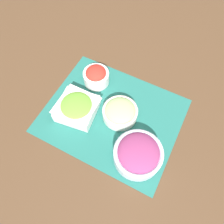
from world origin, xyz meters
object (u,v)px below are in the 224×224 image
lettuce_bowl (77,108)px  onion_bowl (138,154)px  cucumber_bowl (120,112)px  tomato_bowl (96,76)px

lettuce_bowl → onion_bowl: bearing=167.8°
cucumber_bowl → lettuce_bowl: bearing=21.2°
tomato_bowl → cucumber_bowl: (-0.18, 0.12, -0.01)m
tomato_bowl → lettuce_bowl: bearing=92.3°
onion_bowl → lettuce_bowl: (0.32, -0.07, -0.01)m
tomato_bowl → onion_bowl: size_ratio=0.63×
tomato_bowl → cucumber_bowl: tomato_bowl is taller
cucumber_bowl → lettuce_bowl: 0.19m
tomato_bowl → cucumber_bowl: size_ratio=0.80×
tomato_bowl → onion_bowl: (-0.33, 0.25, 0.00)m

